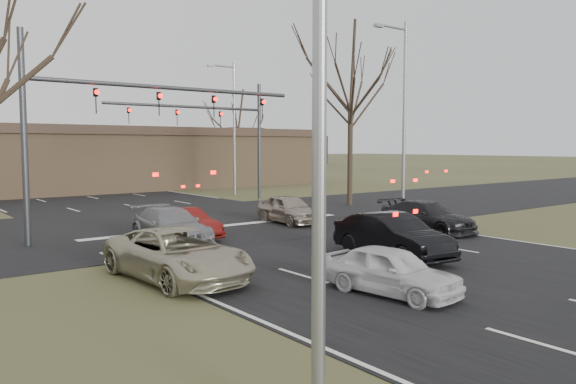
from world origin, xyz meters
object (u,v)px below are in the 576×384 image
building (87,159)px  streetlight_right_near (402,109)px  car_black_hatch (392,236)px  car_silver_ahead (289,209)px  mast_arm_near (111,112)px  mast_arm_far (224,126)px  car_grey_ahead (171,226)px  car_silver_suv (177,254)px  car_charcoal_sedan (427,217)px  car_red_ahead (186,223)px  streetlight_right_far (232,121)px  car_white_sedan (391,270)px

building → streetlight_right_near: (6.82, -28.00, 2.92)m
car_black_hatch → car_silver_ahead: bearing=80.6°
mast_arm_near → car_black_hatch: (5.73, -9.81, -4.33)m
mast_arm_far → car_silver_ahead: 12.27m
car_grey_ahead → mast_arm_far: bearing=54.9°
mast_arm_far → car_silver_ahead: (-3.18, -11.03, -4.33)m
mast_arm_far → car_silver_suv: size_ratio=2.15×
mast_arm_near → car_silver_suv: bearing=-98.9°
streetlight_right_near → car_charcoal_sedan: (-2.73, -3.86, -4.92)m
streetlight_right_near → car_charcoal_sedan: bearing=-125.3°
car_silver_suv → streetlight_right_near: bearing=15.0°
mast_arm_near → car_red_ahead: 5.36m
streetlight_right_far → car_charcoal_sedan: 21.67m
building → car_red_ahead: 27.50m
mast_arm_near → streetlight_right_far: size_ratio=1.21×
car_charcoal_sedan → car_silver_ahead: (-3.09, 5.83, 0.03)m
car_charcoal_sedan → car_silver_ahead: 6.60m
streetlight_right_far → car_silver_suv: streetlight_right_far is taller
car_silver_ahead → mast_arm_far: bearing=80.4°
streetlight_right_near → streetlight_right_far: 17.01m
mast_arm_near → car_grey_ahead: mast_arm_near is taller
building → streetlight_right_near: size_ratio=4.24×
car_charcoal_sedan → streetlight_right_near: bearing=56.5°
building → mast_arm_near: (-7.23, -25.00, 2.41)m
streetlight_right_near → car_white_sedan: streetlight_right_near is taller
streetlight_right_near → car_silver_ahead: bearing=161.3°
car_charcoal_sedan → car_red_ahead: 10.33m
car_grey_ahead → car_silver_ahead: bearing=16.7°
building → car_grey_ahead: building is taller
building → car_white_sedan: 38.27m
streetlight_right_far → car_silver_ahead: (-6.32, -15.03, -4.90)m
streetlight_right_far → car_red_ahead: 20.77m
car_silver_ahead → car_white_sedan: bearing=-110.4°
car_red_ahead → streetlight_right_far: bearing=47.9°
car_grey_ahead → car_silver_ahead: (7.00, 1.62, 0.01)m
car_charcoal_sedan → car_grey_ahead: 10.94m
car_grey_ahead → car_white_sedan: bearing=-80.7°
building → streetlight_right_far: streetlight_right_far is taller
building → streetlight_right_near: 28.97m
car_charcoal_sedan → car_silver_suv: bearing=-172.4°
mast_arm_far → car_charcoal_sedan: size_ratio=2.43×
car_black_hatch → car_red_ahead: (-3.50, 7.85, -0.14)m
car_silver_ahead → car_grey_ahead: bearing=-160.5°
mast_arm_far → car_grey_ahead: 16.81m
car_black_hatch → car_grey_ahead: (-4.50, 7.16, -0.06)m
building → car_grey_ahead: bearing=-102.2°
streetlight_right_near → car_silver_suv: (-15.32, -5.15, -4.87)m
car_white_sedan → mast_arm_far: bearing=61.4°
mast_arm_far → streetlight_right_near: size_ratio=1.11×
car_silver_ahead → streetlight_right_near: bearing=-12.2°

